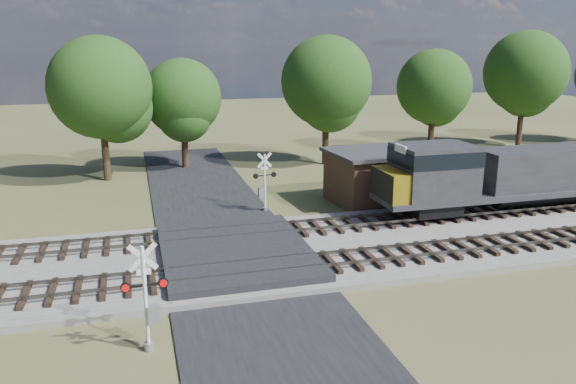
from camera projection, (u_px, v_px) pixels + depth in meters
name	position (u px, v px, depth m)	size (l,w,h in m)	color
ground	(238.00, 263.00, 26.73)	(160.00, 160.00, 0.00)	#404B28
ballast_bed	(421.00, 237.00, 29.76)	(140.00, 10.00, 0.30)	gray
road	(238.00, 262.00, 26.72)	(7.00, 60.00, 0.08)	black
crossing_panel	(236.00, 253.00, 27.12)	(7.00, 9.00, 0.62)	#262628
track_near	(313.00, 263.00, 25.58)	(140.00, 2.60, 0.33)	black
track_far	(284.00, 229.00, 30.23)	(140.00, 2.60, 0.33)	black
crossing_signal_near	(149.00, 306.00, 18.74)	(1.56, 0.34, 3.88)	silver
crossing_signal_far	(264.00, 187.00, 34.46)	(1.50, 0.35, 3.73)	silver
equipment_shed	(370.00, 177.00, 36.34)	(5.41, 5.41, 3.44)	#4B2F20
treeline	(334.00, 85.00, 47.88)	(81.40, 11.49, 11.41)	black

